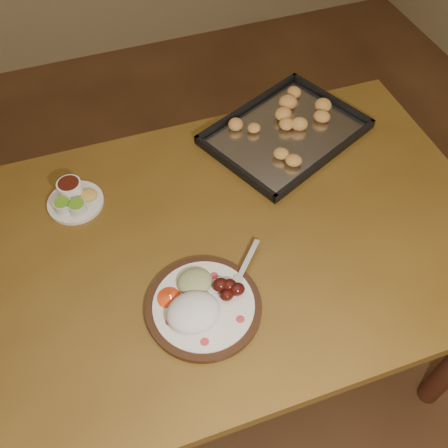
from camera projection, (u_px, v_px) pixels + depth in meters
name	position (u px, v px, depth m)	size (l,w,h in m)	color
ground	(200.00, 342.00, 1.90)	(4.00, 4.00, 0.00)	brown
dining_table	(209.00, 262.00, 1.35)	(1.51, 0.92, 0.75)	brown
dinner_plate	(200.00, 305.00, 1.14)	(0.32, 0.27, 0.06)	black
condiment_saucer	(74.00, 198.00, 1.33)	(0.15, 0.15, 0.05)	silver
baking_tray	(285.00, 132.00, 1.50)	(0.54, 0.48, 0.05)	black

